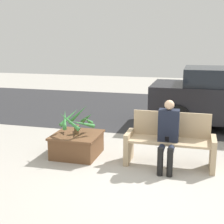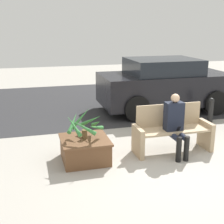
{
  "view_description": "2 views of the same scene",
  "coord_description": "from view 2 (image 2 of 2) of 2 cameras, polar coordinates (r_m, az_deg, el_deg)",
  "views": [
    {
      "loc": [
        0.59,
        -4.64,
        2.25
      ],
      "look_at": [
        -0.95,
        1.01,
        0.91
      ],
      "focal_mm": 50.0,
      "sensor_mm": 36.0,
      "label": 1
    },
    {
      "loc": [
        -2.61,
        -4.62,
        2.55
      ],
      "look_at": [
        -1.01,
        1.25,
        0.83
      ],
      "focal_mm": 50.0,
      "sensor_mm": 36.0,
      "label": 2
    }
  ],
  "objects": [
    {
      "name": "road_surface",
      "position": [
        10.84,
        -0.91,
        2.19
      ],
      "size": [
        20.0,
        6.0,
        0.01
      ],
      "primitive_type": "cube",
      "color": "#2D2D30",
      "rests_on": "ground_plane"
    },
    {
      "name": "bollard_post",
      "position": [
        8.73,
        17.6,
        0.47
      ],
      "size": [
        0.15,
        0.15,
        0.67
      ],
      "color": "black",
      "rests_on": "ground_plane"
    },
    {
      "name": "person_seated",
      "position": [
        6.29,
        11.58,
        -1.9
      ],
      "size": [
        0.36,
        0.6,
        1.24
      ],
      "color": "black",
      "rests_on": "ground_plane"
    },
    {
      "name": "parked_car",
      "position": [
        9.57,
        9.53,
        4.94
      ],
      "size": [
        3.87,
        1.98,
        1.57
      ],
      "color": "black",
      "rests_on": "ground_plane"
    },
    {
      "name": "ground_plane",
      "position": [
        5.89,
        12.95,
        -10.34
      ],
      "size": [
        30.0,
        30.0,
        0.0
      ],
      "primitive_type": "plane",
      "color": "#ADA89E"
    },
    {
      "name": "bench",
      "position": [
        6.54,
        10.9,
        -3.33
      ],
      "size": [
        1.61,
        0.54,
        0.96
      ],
      "color": "tan",
      "rests_on": "ground_plane"
    },
    {
      "name": "planter_box",
      "position": [
        6.06,
        -4.97,
        -6.7
      ],
      "size": [
        0.91,
        0.91,
        0.45
      ],
      "color": "brown",
      "rests_on": "ground_plane"
    },
    {
      "name": "potted_plant",
      "position": [
        5.89,
        -4.98,
        -2.23
      ],
      "size": [
        0.74,
        0.75,
        0.57
      ],
      "color": "brown",
      "rests_on": "planter_box"
    }
  ]
}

